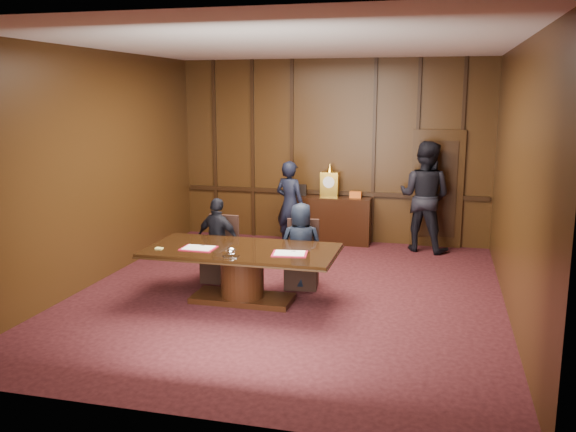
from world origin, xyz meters
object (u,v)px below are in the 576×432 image
object	(u,v)px
signatory_left	(218,240)
witness_left	(290,205)
signatory_right	(301,246)
witness_right	(425,196)
sideboard	(329,218)
conference_table	(242,266)

from	to	relation	value
signatory_left	witness_left	world-z (taller)	witness_left
signatory_right	witness_right	bearing A→B (deg)	-136.14
sideboard	witness_left	distance (m)	0.91
witness_left	witness_right	distance (m)	2.47
signatory_left	witness_left	distance (m)	2.40
conference_table	signatory_right	distance (m)	1.04
conference_table	witness_left	xyz separation A→B (m)	(-0.10, 3.13, 0.31)
signatory_left	sideboard	bearing A→B (deg)	-98.71
witness_left	signatory_right	bearing A→B (deg)	128.63
conference_table	witness_right	distance (m)	4.25
sideboard	witness_right	world-z (taller)	witness_right
signatory_right	signatory_left	bearing A→B (deg)	-14.35
conference_table	witness_right	xyz separation A→B (m)	(2.33, 3.52, 0.50)
signatory_left	witness_right	xyz separation A→B (m)	(2.98, 2.72, 0.36)
sideboard	signatory_left	xyz separation A→B (m)	(-1.20, -2.88, 0.17)
signatory_left	witness_right	bearing A→B (deg)	-123.80
conference_table	witness_right	world-z (taller)	witness_right
conference_table	signatory_right	xyz separation A→B (m)	(0.65, 0.80, 0.13)
sideboard	witness_right	bearing A→B (deg)	-5.11
conference_table	signatory_left	distance (m)	1.04
sideboard	witness_left	world-z (taller)	witness_left
signatory_left	signatory_right	distance (m)	1.30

